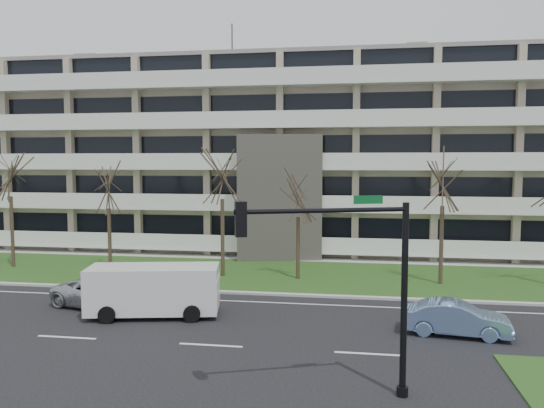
% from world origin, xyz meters
% --- Properties ---
extents(ground, '(160.00, 160.00, 0.00)m').
position_xyz_m(ground, '(0.00, 0.00, 0.00)').
color(ground, black).
rests_on(ground, ground).
extents(grass_verge, '(90.00, 10.00, 0.06)m').
position_xyz_m(grass_verge, '(0.00, 13.00, 0.03)').
color(grass_verge, '#274717').
rests_on(grass_verge, ground).
extents(curb, '(90.00, 0.35, 0.12)m').
position_xyz_m(curb, '(0.00, 8.00, 0.06)').
color(curb, '#B2B2AD').
rests_on(curb, ground).
extents(sidewalk, '(90.00, 2.00, 0.08)m').
position_xyz_m(sidewalk, '(0.00, 18.50, 0.04)').
color(sidewalk, '#B2B2AD').
rests_on(sidewalk, ground).
extents(lane_edge_line, '(90.00, 0.12, 0.01)m').
position_xyz_m(lane_edge_line, '(0.00, 6.50, 0.01)').
color(lane_edge_line, white).
rests_on(lane_edge_line, ground).
extents(apartment_building, '(60.50, 15.10, 18.75)m').
position_xyz_m(apartment_building, '(-0.01, 25.32, 7.61)').
color(apartment_building, tan).
rests_on(apartment_building, ground).
extents(silver_pickup, '(5.59, 3.79, 1.42)m').
position_xyz_m(silver_pickup, '(-6.63, 4.38, 0.71)').
color(silver_pickup, '#B9BDC1').
rests_on(silver_pickup, ground).
extents(blue_sedan, '(4.39, 2.04, 1.39)m').
position_xyz_m(blue_sedan, '(9.61, 2.73, 0.70)').
color(blue_sedan, '#7EA0DA').
rests_on(blue_sedan, ground).
extents(white_van, '(6.23, 3.29, 2.29)m').
position_xyz_m(white_van, '(-3.57, 3.47, 1.37)').
color(white_van, white).
rests_on(white_van, ground).
extents(traffic_signal, '(5.00, 2.03, 6.11)m').
position_xyz_m(traffic_signal, '(5.30, -4.00, 3.95)').
color(traffic_signal, black).
rests_on(traffic_signal, ground).
extents(tree_1, '(4.27, 4.27, 8.54)m').
position_xyz_m(tree_1, '(-17.14, 12.65, 6.64)').
color(tree_1, '#382B21').
rests_on(tree_1, ground).
extents(tree_2, '(3.65, 3.65, 7.30)m').
position_xyz_m(tree_2, '(-10.12, 12.42, 5.68)').
color(tree_2, '#382B21').
rests_on(tree_2, ground).
extents(tree_3, '(4.29, 4.29, 8.58)m').
position_xyz_m(tree_3, '(-2.55, 12.03, 6.68)').
color(tree_3, '#382B21').
rests_on(tree_3, ground).
extents(tree_4, '(3.38, 3.38, 6.77)m').
position_xyz_m(tree_4, '(2.11, 11.98, 5.26)').
color(tree_4, '#382B21').
rests_on(tree_4, ground).
extents(tree_5, '(4.07, 4.07, 8.13)m').
position_xyz_m(tree_5, '(10.40, 11.91, 6.33)').
color(tree_5, '#382B21').
rests_on(tree_5, ground).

